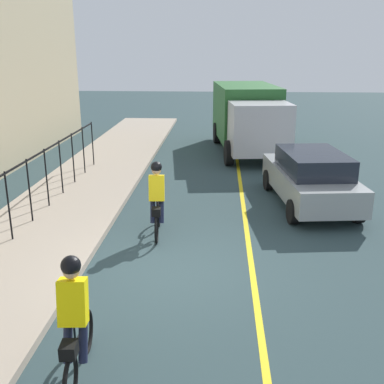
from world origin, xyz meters
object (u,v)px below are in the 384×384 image
cyclist_lead (157,200)px  cyclist_follow (75,321)px  patrol_sedan (310,177)px  box_truck_background (248,115)px

cyclist_lead → cyclist_follow: same height
cyclist_follow → patrol_sedan: 8.84m
box_truck_background → cyclist_follow: bearing=-18.1°
cyclist_follow → box_truck_background: size_ratio=0.26×
cyclist_follow → cyclist_lead: bearing=-9.0°
cyclist_lead → cyclist_follow: (-5.11, 0.40, 0.00)m
cyclist_lead → patrol_sedan: cyclist_lead is taller
cyclist_lead → patrol_sedan: (2.54, -4.04, -0.09)m
cyclist_lead → box_truck_background: size_ratio=0.26×
patrol_sedan → cyclist_follow: bearing=143.2°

